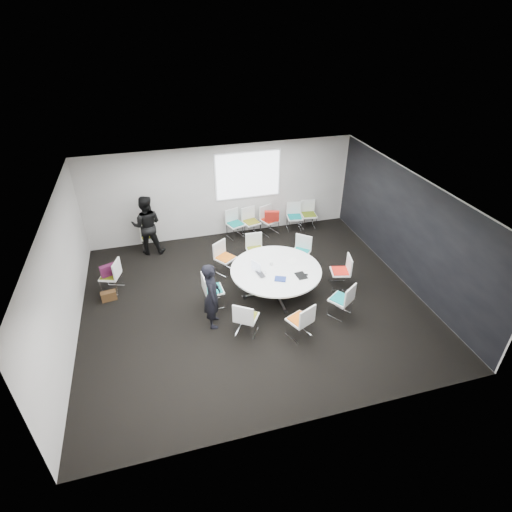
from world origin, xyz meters
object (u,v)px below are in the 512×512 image
object	(u,v)px
conference_table	(276,276)
chair_spare_left	(112,281)
chair_person_back	(150,241)
chair_ring_a	(340,277)
chair_ring_e	(213,296)
chair_back_b	(251,227)
chair_ring_f	(246,323)
brown_bag	(109,296)
chair_ring_h	(340,305)
chair_ring_c	(255,255)
maroon_bag	(109,270)
chair_ring_g	(300,326)
laptop	(262,273)
chair_back_e	(308,220)
chair_ring_d	(225,263)
chair_ring_b	(300,258)
cup	(271,263)
person_back	(147,225)
person_main	(212,296)
chair_back_d	(294,222)
chair_back_a	(235,229)
chair_back_c	(269,225)

from	to	relation	value
conference_table	chair_spare_left	xyz separation A→B (m)	(-3.90, 1.20, -0.26)
chair_person_back	chair_ring_a	bearing A→B (deg)	141.85
chair_ring_e	chair_back_b	bearing A→B (deg)	146.86
chair_ring_f	brown_bag	size ratio (longest dim) A/B	2.44
brown_bag	chair_ring_h	bearing A→B (deg)	-21.09
chair_ring_c	chair_back_b	distance (m)	1.66
maroon_bag	chair_ring_g	bearing A→B (deg)	-35.18
brown_bag	chair_ring_f	bearing A→B (deg)	-34.38
laptop	chair_back_e	bearing A→B (deg)	-47.60
chair_ring_d	chair_ring_g	bearing A→B (deg)	74.21
chair_ring_b	chair_ring_c	distance (m)	1.23
chair_ring_g	chair_spare_left	size ratio (longest dim) A/B	1.00
cup	chair_ring_c	bearing A→B (deg)	93.29
chair_ring_g	chair_back_e	size ratio (longest dim) A/B	1.00
conference_table	chair_back_e	bearing A→B (deg)	55.57
chair_ring_g	person_back	bearing A→B (deg)	98.83
person_main	cup	xyz separation A→B (m)	(1.62, 0.90, -0.02)
chair_ring_e	chair_back_d	xyz separation A→B (m)	(3.16, 3.06, 0.00)
chair_ring_h	chair_back_a	distance (m)	4.48
chair_back_a	person_main	size ratio (longest dim) A/B	0.55
chair_spare_left	brown_bag	xyz separation A→B (m)	(-0.10, -0.37, -0.16)
chair_spare_left	maroon_bag	size ratio (longest dim) A/B	2.20
chair_back_e	cup	xyz separation A→B (m)	(-2.15, -2.84, 0.50)
chair_ring_h	chair_spare_left	world-z (taller)	same
chair_ring_a	chair_ring_d	distance (m)	3.02
chair_back_b	chair_back_e	size ratio (longest dim) A/B	1.00
chair_back_e	chair_ring_d	bearing A→B (deg)	36.75
chair_ring_e	chair_spare_left	bearing A→B (deg)	-121.54
chair_back_e	chair_back_a	bearing A→B (deg)	6.63
chair_ring_h	brown_bag	xyz separation A→B (m)	(-5.19, 2.00, -0.16)
chair_back_d	chair_back_b	bearing A→B (deg)	7.75
chair_back_d	maroon_bag	size ratio (longest dim) A/B	2.20
chair_ring_d	chair_spare_left	xyz separation A→B (m)	(-2.89, -0.06, 0.00)
chair_back_e	person_back	world-z (taller)	person_back
chair_back_b	chair_spare_left	world-z (taller)	same
chair_ring_a	chair_back_d	size ratio (longest dim) A/B	1.00
chair_person_back	laptop	world-z (taller)	chair_person_back
chair_back_b	person_back	size ratio (longest dim) A/B	0.50
cup	brown_bag	world-z (taller)	cup
chair_ring_e	chair_ring_h	size ratio (longest dim) A/B	1.00
chair_back_a	maroon_bag	xyz separation A→B (m)	(-3.60, -1.85, 0.34)
chair_back_d	person_main	distance (m)	4.98
chair_ring_a	chair_ring_c	bearing A→B (deg)	62.48
person_main	chair_ring_c	bearing A→B (deg)	-26.59
chair_ring_h	chair_back_b	bearing A→B (deg)	69.44
chair_ring_b	chair_ring_g	world-z (taller)	same
chair_ring_a	chair_ring_g	xyz separation A→B (m)	(-1.63, -1.44, 0.00)
chair_ring_a	chair_back_b	size ratio (longest dim) A/B	1.00
chair_ring_a	chair_back_c	bearing A→B (deg)	29.45
chair_ring_d	chair_person_back	xyz separation A→B (m)	(-1.90, 1.77, 0.00)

